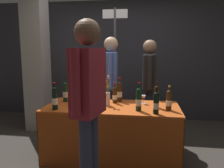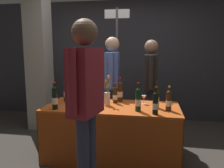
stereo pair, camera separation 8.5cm
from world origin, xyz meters
The scene contains 21 objects.
ground_plane centered at (0.00, 0.00, 0.00)m, with size 12.00×12.00×0.00m, color #38332D.
back_partition centered at (0.00, 1.98, 1.25)m, with size 7.68×0.12×2.50m, color #2D2D33.
concrete_pillar centered at (-1.54, 0.97, 1.45)m, with size 0.38×0.38×2.90m, color gray.
tasting_table centered at (0.00, 0.00, 0.52)m, with size 1.80×0.80×0.74m.
featured_wine_bottle centered at (0.36, -0.19, 0.90)m, with size 0.07×0.07×0.36m.
display_bottle_0 centered at (0.74, -0.11, 0.88)m, with size 0.07×0.07×0.31m.
display_bottle_1 centered at (0.01, 0.17, 0.87)m, with size 0.07×0.07×0.29m.
display_bottle_2 centered at (0.57, -0.30, 0.88)m, with size 0.07×0.07×0.32m.
display_bottle_3 centered at (-0.69, -0.29, 0.90)m, with size 0.07×0.07×0.35m.
display_bottle_4 centered at (-0.57, 0.01, 0.87)m, with size 0.07×0.07×0.32m.
display_bottle_5 centered at (-0.30, -0.05, 0.88)m, with size 0.08×0.08×0.32m.
display_bottle_6 centered at (0.59, 0.00, 0.89)m, with size 0.07×0.07×0.34m.
display_bottle_7 centered at (0.07, 0.28, 0.89)m, with size 0.08×0.08×0.36m.
display_bottle_8 centered at (-0.71, 0.14, 0.89)m, with size 0.07×0.07×0.36m.
wine_glass_near_vendor centered at (0.42, 0.18, 0.83)m, with size 0.07×0.07×0.12m.
flower_vase centered at (-0.07, 0.01, 0.88)m, with size 0.08×0.09×0.41m.
brochure_stand centered at (-0.25, -0.24, 0.82)m, with size 0.16×0.01×0.16m, color silver.
vendor_presenter centered at (-0.13, 0.76, 1.02)m, with size 0.23×0.55×1.70m.
vendor_assistant centered at (0.50, 0.86, 0.99)m, with size 0.23×0.56×1.65m.
taster_foreground_right centered at (-0.09, -0.91, 1.08)m, with size 0.28×0.55×1.79m.
booth_signpost centered at (-0.13, 1.25, 1.33)m, with size 0.45×0.04×2.23m.
Camera 1 is at (0.44, -2.97, 1.52)m, focal length 36.55 mm.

